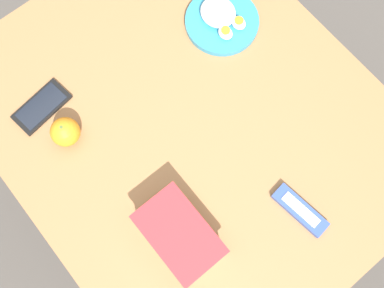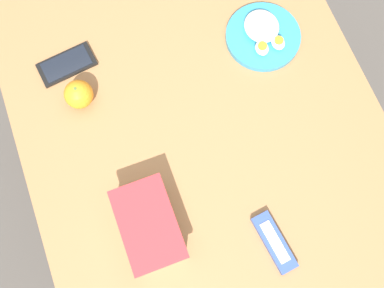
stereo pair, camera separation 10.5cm
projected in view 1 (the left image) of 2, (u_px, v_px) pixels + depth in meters
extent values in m
plane|color=#4C4742|center=(190.00, 175.00, 1.87)|extent=(10.00, 10.00, 0.00)
cube|color=#996B42|center=(189.00, 122.00, 1.21)|extent=(1.16, 0.95, 0.03)
cylinder|color=brown|center=(4.00, 117.00, 1.59)|extent=(0.05, 0.05, 0.67)
cube|color=white|center=(179.00, 235.00, 1.08)|extent=(0.19, 0.12, 0.07)
cube|color=#CCBC84|center=(180.00, 236.00, 1.09)|extent=(0.18, 0.11, 0.05)
cube|color=red|center=(179.00, 234.00, 1.04)|extent=(0.21, 0.13, 0.01)
ellipsoid|color=gray|center=(179.00, 235.00, 1.07)|extent=(0.06, 0.04, 0.03)
sphere|color=orange|center=(65.00, 132.00, 1.15)|extent=(0.08, 0.08, 0.08)
cylinder|color=#4C662D|center=(61.00, 127.00, 1.11)|extent=(0.01, 0.01, 0.00)
cylinder|color=teal|center=(222.00, 22.00, 1.27)|extent=(0.21, 0.21, 0.02)
ellipsoid|color=white|center=(218.00, 12.00, 1.25)|extent=(0.10, 0.10, 0.03)
ellipsoid|color=white|center=(239.00, 23.00, 1.25)|extent=(0.04, 0.04, 0.02)
cylinder|color=#F4A823|center=(239.00, 20.00, 1.23)|extent=(0.02, 0.02, 0.01)
ellipsoid|color=white|center=(225.00, 33.00, 1.24)|extent=(0.04, 0.04, 0.02)
cylinder|color=#F4A823|center=(226.00, 30.00, 1.23)|extent=(0.02, 0.02, 0.01)
cube|color=#334C9E|center=(300.00, 210.00, 1.12)|extent=(0.16, 0.07, 0.02)
cube|color=white|center=(301.00, 210.00, 1.11)|extent=(0.11, 0.04, 0.00)
cube|color=black|center=(42.00, 107.00, 1.20)|extent=(0.10, 0.16, 0.01)
cube|color=black|center=(41.00, 106.00, 1.20)|extent=(0.08, 0.14, 0.00)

